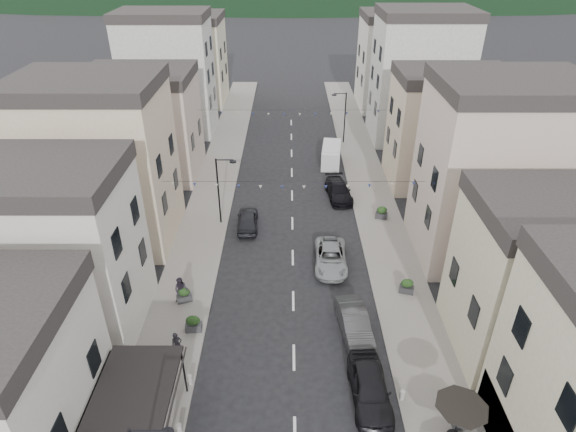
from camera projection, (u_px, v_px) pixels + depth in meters
name	position (u px, v px, depth m)	size (l,w,h in m)	color
sidewalk_left	(214.00, 190.00, 46.21)	(4.00, 76.00, 0.12)	slate
sidewalk_right	(370.00, 190.00, 46.19)	(4.00, 76.00, 0.12)	slate
boutique_awning	(133.00, 410.00, 21.45)	(3.77, 7.50, 3.28)	black
buildings_row_left	(147.00, 109.00, 48.06)	(10.20, 54.16, 14.00)	beige
buildings_row_right	(440.00, 111.00, 46.92)	(10.20, 54.16, 14.50)	#BBB294
streetlamp_left_far	(221.00, 185.00, 39.19)	(1.70, 0.56, 6.00)	black
streetlamp_right_far	(343.00, 113.00, 54.64)	(1.70, 0.56, 6.00)	black
bunting_near	(293.00, 186.00, 34.74)	(19.00, 0.28, 0.62)	black
bunting_far	(292.00, 113.00, 48.49)	(19.00, 0.28, 0.62)	black
parked_car_a	(370.00, 388.00, 25.31)	(1.97, 4.89, 1.67)	black
parked_car_b	(354.00, 322.00, 29.61)	(1.61, 4.62, 1.52)	#313133
parked_car_c	(331.00, 257.00, 35.60)	(2.35, 5.09, 1.41)	gray
parked_car_d	(339.00, 191.00, 44.68)	(2.02, 4.96, 1.44)	black
parked_car_e	(248.00, 220.00, 40.13)	(1.72, 4.27, 1.45)	black
delivery_van	(331.00, 154.00, 50.98)	(2.41, 4.92, 2.27)	silver
pedestrian_a	(177.00, 345.00, 27.73)	(0.62, 0.40, 1.69)	black
pedestrian_b	(181.00, 290.00, 31.74)	(0.94, 0.74, 1.94)	#27212C
planter_la	(193.00, 324.00, 29.66)	(1.05, 0.63, 1.13)	#323235
planter_lb	(184.00, 295.00, 32.04)	(1.11, 0.88, 1.10)	#2F3032
planter_ra	(462.00, 419.00, 23.89)	(0.98, 0.60, 1.04)	#313134
planter_rb	(407.00, 286.00, 32.81)	(1.08, 0.78, 1.09)	#28282A
planter_rc	(382.00, 213.00, 41.31)	(1.12, 0.81, 1.13)	#2B2B2E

